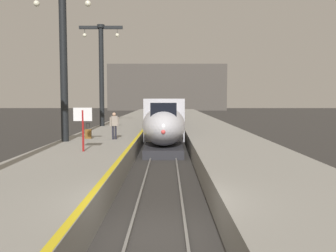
{
  "coord_description": "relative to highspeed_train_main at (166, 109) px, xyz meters",
  "views": [
    {
      "loc": [
        0.28,
        -9.37,
        3.61
      ],
      "look_at": [
        0.27,
        14.76,
        1.8
      ],
      "focal_mm": 39.21,
      "sensor_mm": 36.0,
      "label": 1
    }
  ],
  "objects": [
    {
      "name": "platform_left",
      "position": [
        -4.05,
        -23.45,
        -1.45
      ],
      "size": [
        4.8,
        110.0,
        1.05
      ],
      "primitive_type": "cube",
      "color": "gray",
      "rests_on": "ground"
    },
    {
      "name": "station_column_mid",
      "position": [
        -5.9,
        -35.7,
        4.53
      ],
      "size": [
        4.0,
        0.68,
        9.05
      ],
      "color": "black",
      "rests_on": "platform_left"
    },
    {
      "name": "platform_right",
      "position": [
        4.05,
        -23.45,
        -1.45
      ],
      "size": [
        4.8,
        110.0,
        1.05
      ],
      "primitive_type": "cube",
      "color": "gray",
      "rests_on": "ground"
    },
    {
      "name": "rail_main_right",
      "position": [
        0.75,
        -20.7,
        -1.92
      ],
      "size": [
        0.08,
        110.0,
        0.12
      ],
      "primitive_type": "cube",
      "color": "slate",
      "rests_on": "ground"
    },
    {
      "name": "passenger_near_edge",
      "position": [
        -3.1,
        -34.66,
        0.06
      ],
      "size": [
        0.54,
        0.34,
        1.69
      ],
      "color": "#23232D",
      "rests_on": "platform_left"
    },
    {
      "name": "platform_left_safety_stripe",
      "position": [
        -1.77,
        -23.45,
        -0.92
      ],
      "size": [
        0.2,
        107.8,
        0.01
      ],
      "primitive_type": "cube",
      "color": "yellow",
      "rests_on": "platform_left"
    },
    {
      "name": "rail_main_left",
      "position": [
        -0.75,
        -20.7,
        -1.92
      ],
      "size": [
        0.08,
        110.0,
        0.12
      ],
      "primitive_type": "cube",
      "color": "slate",
      "rests_on": "ground"
    },
    {
      "name": "terminus_back_wall",
      "position": [
        0.0,
        53.8,
        5.02
      ],
      "size": [
        36.0,
        2.0,
        14.0
      ],
      "primitive_type": "cube",
      "color": "#4C4742",
      "rests_on": "ground"
    },
    {
      "name": "departure_info_board",
      "position": [
        -3.84,
        -39.92,
        0.58
      ],
      "size": [
        0.9,
        0.1,
        2.12
      ],
      "color": "maroon",
      "rests_on": "platform_left"
    },
    {
      "name": "rolling_suitcase",
      "position": [
        -4.84,
        -34.21,
        -0.62
      ],
      "size": [
        0.4,
        0.22,
        0.98
      ],
      "color": "brown",
      "rests_on": "platform_left"
    },
    {
      "name": "ground_plane",
      "position": [
        0.0,
        -48.2,
        -1.98
      ],
      "size": [
        260.0,
        260.0,
        0.0
      ],
      "primitive_type": "plane",
      "color": "#33302D"
    },
    {
      "name": "highspeed_train_main",
      "position": [
        0.0,
        0.0,
        0.0
      ],
      "size": [
        2.92,
        74.36,
        3.6
      ],
      "color": "silver",
      "rests_on": "ground"
    },
    {
      "name": "station_column_far",
      "position": [
        -5.9,
        -23.32,
        4.68
      ],
      "size": [
        4.0,
        0.68,
        9.33
      ],
      "color": "black",
      "rests_on": "platform_left"
    }
  ]
}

